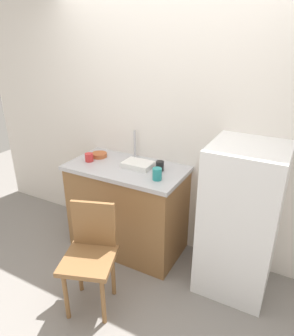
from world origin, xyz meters
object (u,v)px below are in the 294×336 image
at_px(chair, 91,252).
at_px(terracotta_bowl, 99,155).
at_px(dish_tray, 138,164).
at_px(cup_red, 89,157).
at_px(cup_black, 159,166).
at_px(refrigerator, 240,220).
at_px(cup_teal, 157,174).

xyz_separation_m(chair, terracotta_bowl, (-0.51, 0.85, 0.46)).
distance_m(chair, dish_tray, 0.93).
distance_m(chair, cup_red, 1.00).
relative_size(chair, cup_black, 9.74).
height_order(refrigerator, dish_tray, refrigerator).
distance_m(dish_tray, cup_black, 0.22).
height_order(dish_tray, cup_teal, cup_teal).
height_order(chair, terracotta_bowl, terracotta_bowl).
bearing_deg(dish_tray, cup_red, -168.42).
distance_m(refrigerator, dish_tray, 1.05).
xyz_separation_m(refrigerator, cup_red, (-1.51, -0.07, 0.31)).
bearing_deg(cup_red, chair, -53.41).
xyz_separation_m(dish_tray, terracotta_bowl, (-0.49, 0.04, -0.00)).
height_order(refrigerator, terracotta_bowl, refrigerator).
xyz_separation_m(chair, cup_black, (0.20, 0.83, 0.48)).
height_order(refrigerator, chair, refrigerator).
relative_size(chair, cup_teal, 8.32).
bearing_deg(cup_red, cup_black, 9.90).
distance_m(terracotta_bowl, cup_teal, 0.80).
bearing_deg(cup_teal, chair, -112.43).
height_order(dish_tray, cup_black, cup_black).
distance_m(cup_black, cup_teal, 0.20).
height_order(chair, cup_teal, cup_teal).
bearing_deg(dish_tray, cup_teal, -29.86).
height_order(terracotta_bowl, cup_red, cup_red).
bearing_deg(cup_red, cup_teal, -4.45).
bearing_deg(refrigerator, terracotta_bowl, 177.13).
height_order(chair, cup_red, cup_red).
bearing_deg(chair, dish_tray, 72.04).
bearing_deg(chair, cup_black, 57.27).
bearing_deg(cup_black, chair, -103.31).
bearing_deg(terracotta_bowl, cup_red, -96.60).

